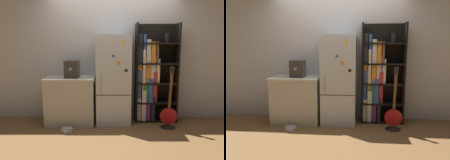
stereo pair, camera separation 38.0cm
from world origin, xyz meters
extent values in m
plane|color=olive|center=(0.00, 0.00, 0.00)|extent=(16.00, 16.00, 0.00)
cube|color=silver|center=(0.00, 0.47, 1.30)|extent=(8.00, 0.05, 2.60)
cube|color=silver|center=(0.00, 0.16, 0.84)|extent=(0.64, 0.59, 1.68)
cube|color=#333333|center=(0.00, -0.14, 0.61)|extent=(0.63, 0.01, 0.01)
cube|color=#B2B2B7|center=(-0.22, -0.15, 0.81)|extent=(0.02, 0.02, 0.30)
cube|color=yellow|center=(0.15, -0.14, 1.54)|extent=(0.06, 0.02, 0.06)
cube|color=black|center=(0.22, -0.14, 1.06)|extent=(0.05, 0.01, 0.05)
cube|color=blue|center=(-0.01, -0.14, 1.31)|extent=(0.04, 0.01, 0.04)
cube|color=orange|center=(0.09, -0.14, 1.19)|extent=(0.06, 0.01, 0.06)
cube|color=black|center=(0.44, 0.27, 0.95)|extent=(0.03, 0.35, 1.91)
cube|color=black|center=(1.22, 0.27, 0.95)|extent=(0.03, 0.35, 1.91)
cube|color=black|center=(0.83, 0.44, 0.95)|extent=(0.81, 0.03, 1.91)
cube|color=black|center=(0.83, 0.27, 0.01)|extent=(0.75, 0.32, 0.03)
cube|color=black|center=(0.83, 0.27, 0.38)|extent=(0.75, 0.32, 0.03)
cube|color=black|center=(0.83, 0.27, 0.76)|extent=(0.75, 0.32, 0.03)
cube|color=black|center=(0.83, 0.27, 1.14)|extent=(0.75, 0.32, 0.03)
cube|color=black|center=(0.83, 0.27, 1.53)|extent=(0.75, 0.32, 0.03)
cube|color=silver|center=(0.50, 0.27, 0.25)|extent=(0.07, 0.23, 0.43)
cube|color=silver|center=(0.59, 0.27, 0.33)|extent=(0.08, 0.30, 0.60)
cube|color=purple|center=(0.68, 0.28, 0.32)|extent=(0.08, 0.26, 0.58)
cube|color=#262628|center=(0.77, 0.28, 0.27)|extent=(0.07, 0.30, 0.47)
cube|color=#2D59B2|center=(0.50, 0.28, 0.71)|extent=(0.06, 0.25, 0.64)
cube|color=orange|center=(0.57, 0.28, 0.71)|extent=(0.04, 0.25, 0.62)
cube|color=#338C3F|center=(0.63, 0.27, 0.62)|extent=(0.07, 0.25, 0.45)
cube|color=#2D59B2|center=(0.71, 0.27, 0.63)|extent=(0.08, 0.30, 0.46)
cube|color=red|center=(0.80, 0.27, 0.69)|extent=(0.07, 0.24, 0.60)
cube|color=orange|center=(0.51, 0.28, 0.97)|extent=(0.08, 0.23, 0.39)
cube|color=silver|center=(0.58, 0.27, 1.10)|extent=(0.05, 0.30, 0.64)
cube|color=orange|center=(0.66, 0.28, 1.06)|extent=(0.09, 0.27, 0.56)
cube|color=silver|center=(0.76, 0.28, 1.03)|extent=(0.09, 0.25, 0.51)
cube|color=silver|center=(0.85, 0.28, 1.01)|extent=(0.07, 0.25, 0.46)
cube|color=#262628|center=(0.51, 0.27, 1.44)|extent=(0.07, 0.25, 0.55)
cube|color=#2D59B2|center=(0.58, 0.27, 1.43)|extent=(0.05, 0.27, 0.54)
cube|color=silver|center=(0.66, 0.27, 1.38)|extent=(0.08, 0.25, 0.44)
cube|color=orange|center=(0.75, 0.27, 1.36)|extent=(0.08, 0.27, 0.40)
cube|color=brown|center=(0.83, 0.27, 1.36)|extent=(0.04, 0.25, 0.40)
cylinder|color=black|center=(1.02, 0.27, 1.63)|extent=(0.10, 0.10, 0.18)
cube|color=#BCB7A8|center=(-0.82, 0.14, 0.43)|extent=(0.90, 0.62, 0.86)
cube|color=beige|center=(-0.82, 0.14, 0.88)|extent=(0.92, 0.64, 0.04)
cube|color=#38332D|center=(-0.77, 0.09, 1.06)|extent=(0.26, 0.28, 0.32)
cylinder|color=#A5A39E|center=(-0.77, -0.08, 1.07)|extent=(0.04, 0.06, 0.04)
cone|color=black|center=(1.00, -0.13, 0.03)|extent=(0.28, 0.28, 0.06)
cylinder|color=#B21919|center=(1.00, -0.13, 0.22)|extent=(0.31, 0.09, 0.31)
cube|color=brown|center=(1.00, -0.20, 0.70)|extent=(0.04, 0.11, 0.65)
cube|color=black|center=(1.00, -0.25, 1.08)|extent=(0.07, 0.04, 0.11)
cylinder|color=#B7B7BC|center=(-0.82, -0.33, 0.03)|extent=(0.20, 0.20, 0.06)
torus|color=#B7B7BC|center=(-0.82, -0.33, 0.06)|extent=(0.20, 0.20, 0.01)
camera|label=1|loc=(-0.03, -3.96, 1.49)|focal=35.00mm
camera|label=2|loc=(0.35, -3.94, 1.49)|focal=35.00mm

